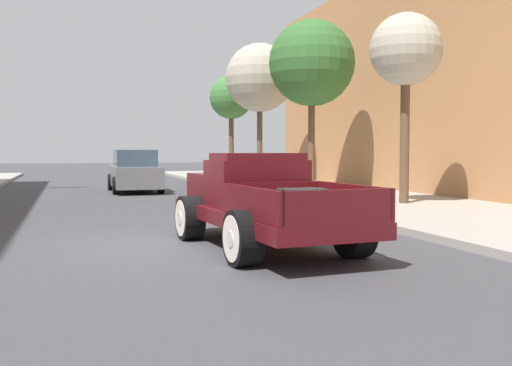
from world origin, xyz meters
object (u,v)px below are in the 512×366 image
hotrod_truck_maroon (259,202)px  street_tree_farthest (231,98)px  car_background_grey (135,172)px  street_tree_third (260,78)px  street_tree_second (312,64)px  street_tree_nearest (406,52)px

hotrod_truck_maroon → street_tree_farthest: 21.83m
car_background_grey → street_tree_third: bearing=26.4°
street_tree_third → street_tree_farthest: (-0.35, 3.84, -0.62)m
hotrod_truck_maroon → street_tree_farthest: street_tree_farthest is taller
hotrod_truck_maroon → street_tree_second: 13.74m
street_tree_nearest → street_tree_farthest: size_ratio=0.97×
street_tree_nearest → street_tree_third: (-0.36, 12.06, 0.66)m
street_tree_second → street_tree_farthest: 9.27m
street_tree_second → street_tree_nearest: bearing=-90.0°
hotrod_truck_maroon → street_tree_third: bearing=72.0°
street_tree_second → street_tree_third: size_ratio=1.00×
street_tree_third → hotrod_truck_maroon: bearing=-108.0°
car_background_grey → street_tree_nearest: size_ratio=0.82×
street_tree_nearest → street_tree_third: street_tree_third is taller
street_tree_nearest → hotrod_truck_maroon: bearing=-139.7°
street_tree_nearest → street_tree_farthest: 15.91m
street_tree_third → street_tree_farthest: bearing=95.2°
hotrod_truck_maroon → street_tree_second: bearing=63.2°
hotrod_truck_maroon → street_tree_nearest: size_ratio=0.95×
street_tree_third → street_tree_farthest: street_tree_third is taller
street_tree_third → street_tree_second: bearing=-86.2°
street_tree_farthest → car_background_grey: bearing=-130.1°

